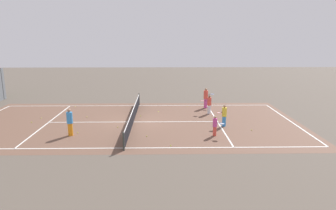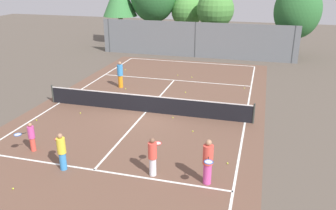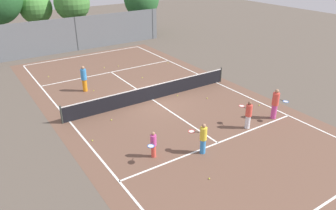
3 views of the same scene
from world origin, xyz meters
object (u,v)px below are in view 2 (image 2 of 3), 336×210
at_px(player_0, 120,74).
at_px(player_2, 208,161).
at_px(tennis_ball_2, 36,120).
at_px(tennis_ball_4, 228,163).
at_px(tennis_ball_1, 192,77).
at_px(tennis_ball_10, 186,92).
at_px(tennis_ball_5, 126,89).
at_px(tennis_ball_8, 129,103).
at_px(tennis_ball_3, 80,113).
at_px(tennis_ball_0, 13,189).
at_px(player_1, 62,151).
at_px(tennis_ball_12, 244,88).
at_px(tennis_ball_9, 193,131).
at_px(tennis_ball_6, 178,75).
at_px(player_3, 31,137).
at_px(tennis_ball_7, 173,117).
at_px(player_4, 153,156).

xyz_separation_m(player_0, player_2, (7.61, -9.94, 0.01)).
distance_m(tennis_ball_2, tennis_ball_4, 10.46).
xyz_separation_m(tennis_ball_1, tennis_ball_10, (0.32, -3.53, 0.00)).
height_order(tennis_ball_5, tennis_ball_8, same).
height_order(player_0, tennis_ball_3, player_0).
bearing_deg(tennis_ball_8, tennis_ball_0, -94.94).
xyz_separation_m(player_1, player_2, (5.71, 0.53, 0.12)).
distance_m(player_0, tennis_ball_12, 8.47).
relative_size(tennis_ball_5, tennis_ball_12, 1.00).
xyz_separation_m(tennis_ball_0, tennis_ball_4, (7.33, 3.89, 0.00)).
bearing_deg(tennis_ball_9, player_1, -131.87).
bearing_deg(tennis_ball_12, tennis_ball_4, -89.94).
distance_m(tennis_ball_4, tennis_ball_8, 8.52).
distance_m(tennis_ball_4, tennis_ball_12, 10.30).
height_order(player_1, tennis_ball_12, player_1).
height_order(tennis_ball_4, tennis_ball_6, same).
bearing_deg(player_0, player_2, -52.54).
bearing_deg(tennis_ball_5, player_3, -94.40).
bearing_deg(tennis_ball_0, tennis_ball_7, 63.70).
xyz_separation_m(tennis_ball_1, tennis_ball_7, (0.59, -7.82, 0.00)).
bearing_deg(tennis_ball_4, player_0, 134.58).
distance_m(tennis_ball_0, tennis_ball_12, 15.96).
xyz_separation_m(tennis_ball_4, tennis_ball_10, (-3.67, 8.36, 0.00)).
height_order(tennis_ball_6, tennis_ball_12, same).
bearing_deg(tennis_ball_10, tennis_ball_7, -86.38).
bearing_deg(player_1, tennis_ball_7, 64.94).
height_order(player_4, tennis_ball_5, player_4).
relative_size(tennis_ball_6, tennis_ball_12, 1.00).
bearing_deg(player_3, tennis_ball_10, 63.39).
bearing_deg(tennis_ball_4, tennis_ball_8, 139.90).
height_order(tennis_ball_7, tennis_ball_9, same).
relative_size(tennis_ball_2, tennis_ball_8, 1.00).
distance_m(player_1, tennis_ball_7, 6.90).
distance_m(player_3, tennis_ball_5, 9.19).
bearing_deg(player_1, tennis_ball_4, 18.77).
xyz_separation_m(player_1, tennis_ball_5, (-1.42, 10.14, -0.78)).
height_order(player_3, tennis_ball_8, player_3).
distance_m(tennis_ball_9, tennis_ball_12, 7.91).
relative_size(player_0, tennis_ball_6, 27.32).
height_order(player_0, tennis_ball_2, player_0).
bearing_deg(tennis_ball_0, player_3, 111.79).
bearing_deg(tennis_ball_8, tennis_ball_4, -40.10).
height_order(tennis_ball_2, tennis_ball_12, same).
distance_m(tennis_ball_6, tennis_ball_9, 10.01).
xyz_separation_m(player_0, tennis_ball_3, (-0.34, -5.01, -0.89)).
bearing_deg(player_0, tennis_ball_3, -93.85).
bearing_deg(player_3, tennis_ball_6, 76.11).
distance_m(player_1, player_3, 2.35).
xyz_separation_m(player_0, tennis_ball_8, (1.69, -2.84, -0.89)).
bearing_deg(tennis_ball_10, player_2, -72.84).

